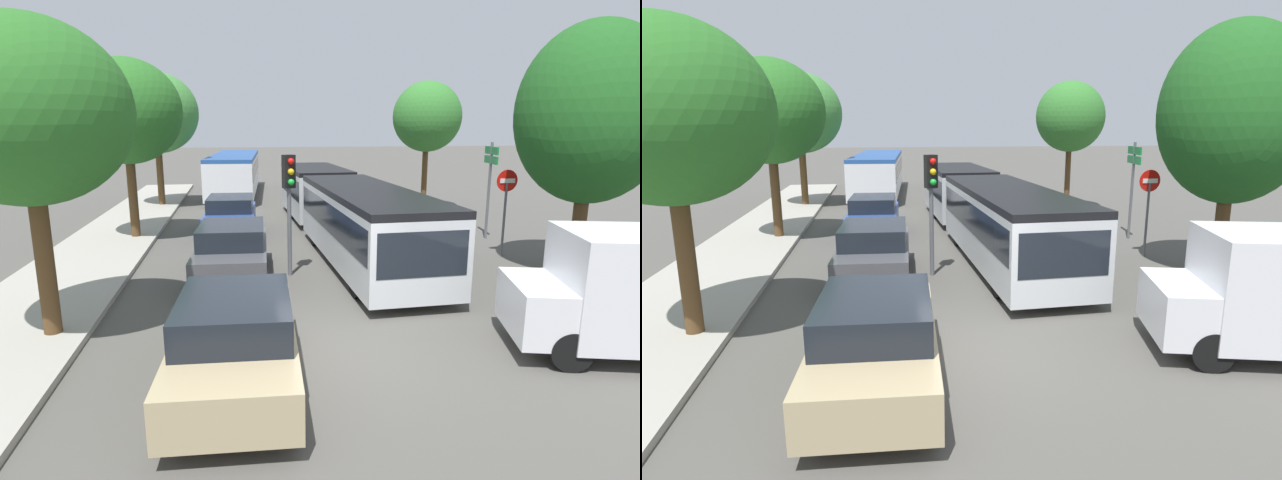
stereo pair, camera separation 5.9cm
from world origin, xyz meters
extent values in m
plane|color=#4F4C47|center=(0.00, 0.00, 0.00)|extent=(200.00, 200.00, 0.00)
cube|color=#9E998E|center=(-6.57, 11.75, 0.07)|extent=(3.20, 33.49, 0.14)
cube|color=silver|center=(1.86, 5.96, 1.21)|extent=(2.60, 8.91, 1.91)
cube|color=black|center=(1.86, 5.96, 1.56)|extent=(2.61, 8.56, 0.84)
cube|color=black|center=(1.86, 5.96, 2.26)|extent=(2.60, 8.91, 0.19)
cube|color=silver|center=(1.65, 14.35, 1.21)|extent=(2.53, 6.12, 1.91)
cube|color=black|center=(1.65, 14.35, 1.56)|extent=(2.54, 5.88, 0.84)
cube|color=black|center=(1.65, 14.35, 2.26)|extent=(2.53, 6.12, 0.19)
cylinder|color=black|center=(1.74, 10.85, 1.21)|extent=(1.78, 0.98, 1.76)
cube|color=black|center=(1.97, 1.57, 1.44)|extent=(2.09, 0.15, 1.03)
cylinder|color=black|center=(2.93, 3.15, 0.47)|extent=(0.30, 0.94, 0.93)
cylinder|color=black|center=(0.94, 3.10, 0.47)|extent=(0.30, 0.94, 0.93)
cylinder|color=black|center=(2.79, 8.82, 0.47)|extent=(0.30, 0.94, 0.93)
cylinder|color=black|center=(0.79, 8.77, 0.47)|extent=(0.30, 0.94, 0.93)
cylinder|color=black|center=(2.65, 14.37, 0.47)|extent=(0.30, 0.94, 0.93)
cylinder|color=black|center=(0.65, 14.32, 0.47)|extent=(0.30, 0.94, 0.93)
cube|color=silver|center=(-1.95, 23.49, 1.29)|extent=(3.43, 11.81, 2.03)
cube|color=black|center=(-1.95, 23.49, 1.66)|extent=(3.41, 11.23, 0.85)
cube|color=#234C93|center=(-1.95, 23.49, 2.41)|extent=(3.43, 11.81, 0.20)
cylinder|color=black|center=(-2.75, 27.40, 0.51)|extent=(0.38, 1.03, 1.01)
cylinder|color=black|center=(-0.59, 27.24, 0.51)|extent=(0.38, 1.03, 1.01)
cylinder|color=black|center=(-3.29, 20.08, 0.51)|extent=(0.38, 1.03, 1.01)
cylinder|color=black|center=(-1.13, 19.93, 0.51)|extent=(0.38, 1.03, 1.01)
cube|color=tan|center=(-2.04, -0.71, 0.63)|extent=(2.14, 4.55, 0.72)
cube|color=black|center=(-2.05, -0.82, 1.27)|extent=(1.87, 2.43, 0.55)
cylinder|color=black|center=(-2.75, 0.75, 0.34)|extent=(0.27, 0.69, 0.68)
cylinder|color=black|center=(-1.17, 0.66, 0.34)|extent=(0.27, 0.69, 0.68)
cylinder|color=black|center=(-2.91, -2.09, 0.34)|extent=(0.27, 0.69, 0.68)
cylinder|color=black|center=(-1.33, -2.18, 0.34)|extent=(0.27, 0.69, 0.68)
cube|color=#47474C|center=(-2.11, 5.35, 0.63)|extent=(2.13, 4.53, 0.72)
cube|color=black|center=(-2.12, 5.25, 1.27)|extent=(1.86, 2.42, 0.55)
cylinder|color=black|center=(-2.82, 6.81, 0.34)|extent=(0.27, 0.69, 0.68)
cylinder|color=black|center=(-1.24, 6.72, 0.34)|extent=(0.27, 0.69, 0.68)
cylinder|color=black|center=(-2.98, 3.98, 0.34)|extent=(0.27, 0.69, 0.68)
cylinder|color=black|center=(-1.41, 3.89, 0.34)|extent=(0.27, 0.69, 0.68)
cube|color=#284799|center=(-2.18, 11.29, 0.62)|extent=(2.09, 4.44, 0.70)
cube|color=black|center=(-2.19, 11.19, 1.24)|extent=(1.82, 2.37, 0.54)
cylinder|color=black|center=(-2.87, 12.72, 0.33)|extent=(0.27, 0.67, 0.66)
cylinder|color=black|center=(-1.33, 12.63, 0.33)|extent=(0.27, 0.67, 0.66)
cylinder|color=black|center=(-3.03, 9.95, 0.33)|extent=(0.27, 0.67, 0.66)
cylinder|color=black|center=(-1.49, 9.86, 0.33)|extent=(0.27, 0.67, 0.66)
cube|color=silver|center=(3.47, -0.32, 0.84)|extent=(1.36, 2.07, 1.00)
cylinder|color=black|center=(3.64, -1.23, 0.36)|extent=(0.76, 0.42, 0.72)
cylinder|color=black|center=(4.07, 0.39, 0.36)|extent=(0.76, 0.42, 0.72)
cylinder|color=#56595E|center=(-0.52, 5.29, 1.70)|extent=(0.12, 0.12, 3.40)
cube|color=black|center=(-0.52, 5.29, 2.95)|extent=(0.38, 0.33, 0.90)
sphere|color=red|center=(-0.47, 5.14, 3.23)|extent=(0.18, 0.18, 0.18)
sphere|color=#EAAD14|center=(-0.47, 5.14, 2.95)|extent=(0.18, 0.18, 0.18)
sphere|color=green|center=(-0.47, 5.14, 2.67)|extent=(0.18, 0.18, 0.18)
cylinder|color=#56595E|center=(6.57, 6.30, 1.20)|extent=(0.08, 0.08, 2.40)
cylinder|color=red|center=(6.57, 6.30, 2.47)|extent=(0.70, 0.03, 0.70)
cube|color=white|center=(6.57, 6.28, 2.47)|extent=(0.50, 0.04, 0.14)
cylinder|color=#56595E|center=(7.35, 8.87, 1.80)|extent=(0.10, 0.10, 3.60)
cube|color=#197A38|center=(7.35, 8.87, 3.30)|extent=(0.31, 1.39, 0.28)
cube|color=#197A38|center=(7.35, 8.87, 2.96)|extent=(0.31, 1.39, 0.28)
cylinder|color=#51381E|center=(-5.65, 1.68, 1.56)|extent=(0.34, 0.34, 3.12)
ellipsoid|color=#286623|center=(-5.65, 1.68, 4.40)|extent=(3.77, 3.77, 3.42)
cylinder|color=#51381E|center=(-5.72, 10.87, 1.64)|extent=(0.33, 0.33, 3.28)
ellipsoid|color=#286623|center=(-5.72, 10.87, 4.68)|extent=(3.94, 3.94, 3.73)
ellipsoid|color=#286623|center=(-6.12, 11.26, 4.12)|extent=(2.36, 2.36, 2.05)
cylinder|color=#51381E|center=(-5.85, 18.98, 1.66)|extent=(0.35, 0.35, 3.32)
ellipsoid|color=#3D7F38|center=(-5.85, 18.98, 4.85)|extent=(4.29, 4.29, 4.08)
ellipsoid|color=#33752D|center=(-6.43, 18.99, 4.23)|extent=(2.58, 2.58, 2.25)
cylinder|color=#51381E|center=(7.65, 4.15, 1.32)|extent=(0.38, 0.38, 2.65)
ellipsoid|color=#1E561E|center=(7.65, 4.15, 4.48)|extent=(3.99, 3.99, 4.89)
ellipsoid|color=#33752D|center=(8.15, 4.66, 3.75)|extent=(2.40, 2.40, 2.69)
cylinder|color=#51381E|center=(7.42, 15.56, 1.68)|extent=(0.28, 0.28, 3.36)
ellipsoid|color=#33752D|center=(7.42, 15.56, 4.64)|extent=(3.34, 3.34, 3.40)
camera|label=1|loc=(-1.96, -8.36, 4.12)|focal=28.00mm
camera|label=2|loc=(-1.90, -8.37, 4.12)|focal=28.00mm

